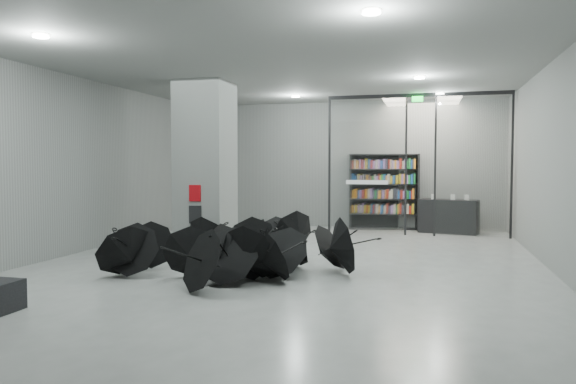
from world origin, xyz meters
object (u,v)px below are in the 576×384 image
(shop_counter, at_px, (449,216))
(bookshelf, at_px, (383,192))
(umbrella_cluster, at_px, (241,256))
(column, at_px, (206,165))

(shop_counter, bearing_deg, bookshelf, 179.47)
(bookshelf, distance_m, umbrella_cluster, 7.69)
(column, distance_m, shop_counter, 7.37)
(column, distance_m, bookshelf, 6.19)
(shop_counter, height_order, umbrella_cluster, umbrella_cluster)
(column, height_order, shop_counter, column)
(bookshelf, distance_m, shop_counter, 2.10)
(bookshelf, relative_size, shop_counter, 1.42)
(column, relative_size, umbrella_cluster, 0.82)
(column, relative_size, bookshelf, 1.71)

